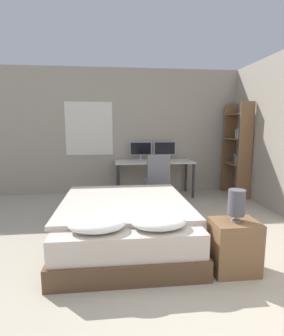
{
  "coord_description": "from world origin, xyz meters",
  "views": [
    {
      "loc": [
        -0.77,
        -1.86,
        1.47
      ],
      "look_at": [
        -0.28,
        2.65,
        0.75
      ],
      "focal_mm": 28.0,
      "sensor_mm": 36.0,
      "label": 1
    }
  ],
  "objects_px": {
    "monitor_right": "(165,149)",
    "bookshelf": "(239,147)",
    "keyboard": "(156,162)",
    "desk": "(154,165)",
    "office_chair": "(157,185)",
    "nightstand": "(234,246)",
    "bed": "(125,222)",
    "monitor_left": "(141,149)",
    "bedside_lamp": "(237,203)",
    "computer_mouse": "(169,161)"
  },
  "relations": [
    {
      "from": "nightstand",
      "to": "monitor_left",
      "type": "bearing_deg",
      "value": 100.63
    },
    {
      "from": "bedside_lamp",
      "to": "monitor_left",
      "type": "distance_m",
      "value": 3.33
    },
    {
      "from": "monitor_right",
      "to": "office_chair",
      "type": "bearing_deg",
      "value": -108.67
    },
    {
      "from": "nightstand",
      "to": "bedside_lamp",
      "type": "distance_m",
      "value": 0.46
    },
    {
      "from": "nightstand",
      "to": "bedside_lamp",
      "type": "height_order",
      "value": "bedside_lamp"
    },
    {
      "from": "desk",
      "to": "office_chair",
      "type": "height_order",
      "value": "office_chair"
    },
    {
      "from": "bedside_lamp",
      "to": "office_chair",
      "type": "height_order",
      "value": "office_chair"
    },
    {
      "from": "monitor_right",
      "to": "bookshelf",
      "type": "xyz_separation_m",
      "value": [
        1.48,
        -0.44,
        0.07
      ]
    },
    {
      "from": "monitor_left",
      "to": "computer_mouse",
      "type": "distance_m",
      "value": 0.73
    },
    {
      "from": "monitor_left",
      "to": "keyboard",
      "type": "xyz_separation_m",
      "value": [
        0.26,
        -0.45,
        -0.22
      ]
    },
    {
      "from": "desk",
      "to": "office_chair",
      "type": "relative_size",
      "value": 1.68
    },
    {
      "from": "desk",
      "to": "keyboard",
      "type": "xyz_separation_m",
      "value": [
        -0.0,
        -0.22,
        0.09
      ]
    },
    {
      "from": "bed",
      "to": "bedside_lamp",
      "type": "height_order",
      "value": "bedside_lamp"
    },
    {
      "from": "keyboard",
      "to": "office_chair",
      "type": "distance_m",
      "value": 0.62
    },
    {
      "from": "keyboard",
      "to": "computer_mouse",
      "type": "height_order",
      "value": "computer_mouse"
    },
    {
      "from": "monitor_right",
      "to": "keyboard",
      "type": "relative_size",
      "value": 1.31
    },
    {
      "from": "nightstand",
      "to": "desk",
      "type": "bearing_deg",
      "value": 96.53
    },
    {
      "from": "desk",
      "to": "bed",
      "type": "bearing_deg",
      "value": -107.87
    },
    {
      "from": "keyboard",
      "to": "monitor_left",
      "type": "bearing_deg",
      "value": 120.63
    },
    {
      "from": "bed",
      "to": "keyboard",
      "type": "relative_size",
      "value": 5.53
    },
    {
      "from": "desk",
      "to": "monitor_left",
      "type": "bearing_deg",
      "value": 139.6
    },
    {
      "from": "bed",
      "to": "bedside_lamp",
      "type": "bearing_deg",
      "value": -36.86
    },
    {
      "from": "desk",
      "to": "bookshelf",
      "type": "relative_size",
      "value": 0.84
    },
    {
      "from": "nightstand",
      "to": "bedside_lamp",
      "type": "xyz_separation_m",
      "value": [
        0.0,
        0.0,
        0.46
      ]
    },
    {
      "from": "computer_mouse",
      "to": "nightstand",
      "type": "bearing_deg",
      "value": -88.47
    },
    {
      "from": "nightstand",
      "to": "computer_mouse",
      "type": "height_order",
      "value": "computer_mouse"
    },
    {
      "from": "bedside_lamp",
      "to": "monitor_right",
      "type": "distance_m",
      "value": 3.27
    },
    {
      "from": "keyboard",
      "to": "bookshelf",
      "type": "relative_size",
      "value": 0.19
    },
    {
      "from": "bed",
      "to": "bedside_lamp",
      "type": "distance_m",
      "value": 1.41
    },
    {
      "from": "bookshelf",
      "to": "desk",
      "type": "bearing_deg",
      "value": 172.9
    },
    {
      "from": "bed",
      "to": "office_chair",
      "type": "xyz_separation_m",
      "value": [
        0.67,
        1.52,
        0.12
      ]
    },
    {
      "from": "bed",
      "to": "monitor_left",
      "type": "relative_size",
      "value": 4.24
    },
    {
      "from": "bedside_lamp",
      "to": "computer_mouse",
      "type": "xyz_separation_m",
      "value": [
        -0.08,
        2.81,
        0.04
      ]
    },
    {
      "from": "nightstand",
      "to": "bookshelf",
      "type": "height_order",
      "value": "bookshelf"
    },
    {
      "from": "nightstand",
      "to": "monitor_right",
      "type": "relative_size",
      "value": 1.13
    },
    {
      "from": "bedside_lamp",
      "to": "keyboard",
      "type": "height_order",
      "value": "bedside_lamp"
    },
    {
      "from": "bed",
      "to": "computer_mouse",
      "type": "distance_m",
      "value": 2.3
    },
    {
      "from": "monitor_left",
      "to": "keyboard",
      "type": "relative_size",
      "value": 1.31
    },
    {
      "from": "monitor_right",
      "to": "bedside_lamp",
      "type": "bearing_deg",
      "value": -88.54
    },
    {
      "from": "bed",
      "to": "nightstand",
      "type": "bearing_deg",
      "value": -36.86
    },
    {
      "from": "bookshelf",
      "to": "nightstand",
      "type": "bearing_deg",
      "value": -116.3
    },
    {
      "from": "desk",
      "to": "monitor_right",
      "type": "bearing_deg",
      "value": 40.4
    },
    {
      "from": "nightstand",
      "to": "monitor_right",
      "type": "xyz_separation_m",
      "value": [
        -0.08,
        3.26,
        0.71
      ]
    },
    {
      "from": "monitor_right",
      "to": "desk",
      "type": "bearing_deg",
      "value": -139.6
    },
    {
      "from": "monitor_left",
      "to": "office_chair",
      "type": "xyz_separation_m",
      "value": [
        0.21,
        -0.94,
        -0.59
      ]
    },
    {
      "from": "desk",
      "to": "monitor_right",
      "type": "relative_size",
      "value": 3.45
    },
    {
      "from": "desk",
      "to": "monitor_left",
      "type": "height_order",
      "value": "monitor_left"
    },
    {
      "from": "desk",
      "to": "nightstand",
      "type": "bearing_deg",
      "value": -83.47
    },
    {
      "from": "keyboard",
      "to": "bookshelf",
      "type": "distance_m",
      "value": 1.76
    },
    {
      "from": "keyboard",
      "to": "bed",
      "type": "bearing_deg",
      "value": -109.69
    }
  ]
}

